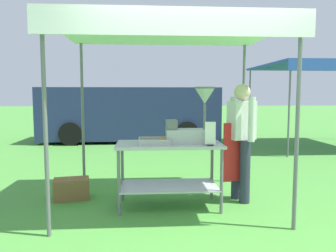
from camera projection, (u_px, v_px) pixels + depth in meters
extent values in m
plane|color=#478E38|center=(167.00, 146.00, 9.43)|extent=(70.00, 70.00, 0.00)
cylinder|color=slate|center=(45.00, 128.00, 3.28)|extent=(0.04, 0.04, 2.27)
cylinder|color=slate|center=(297.00, 126.00, 3.46)|extent=(0.04, 0.04, 2.27)
cylinder|color=slate|center=(83.00, 116.00, 5.21)|extent=(0.04, 0.04, 2.27)
cylinder|color=slate|center=(243.00, 115.00, 5.39)|extent=(0.04, 0.04, 2.27)
cube|color=white|center=(168.00, 30.00, 4.23)|extent=(2.82, 2.14, 0.05)
cube|color=white|center=(176.00, 23.00, 3.18)|extent=(2.82, 0.02, 0.24)
cube|color=#B7B7BC|center=(169.00, 144.00, 4.22)|extent=(1.35, 0.69, 0.04)
cube|color=#B7B7BC|center=(169.00, 186.00, 4.27)|extent=(1.24, 0.64, 0.02)
cylinder|color=slate|center=(119.00, 183.00, 3.92)|extent=(0.04, 0.04, 0.81)
cylinder|color=slate|center=(222.00, 182.00, 4.00)|extent=(0.04, 0.04, 0.81)
cylinder|color=slate|center=(122.00, 172.00, 4.51)|extent=(0.04, 0.04, 0.81)
cylinder|color=slate|center=(212.00, 170.00, 4.59)|extent=(0.04, 0.04, 0.81)
cube|color=#B7B7BC|center=(154.00, 143.00, 4.16)|extent=(0.39, 0.33, 0.01)
cube|color=#B7B7BC|center=(155.00, 142.00, 4.00)|extent=(0.39, 0.01, 0.06)
cube|color=#B7B7BC|center=(154.00, 139.00, 4.31)|extent=(0.39, 0.01, 0.06)
cube|color=#B7B7BC|center=(139.00, 140.00, 4.14)|extent=(0.01, 0.33, 0.06)
cube|color=#B7B7BC|center=(169.00, 140.00, 4.17)|extent=(0.01, 0.33, 0.06)
torus|color=gold|center=(159.00, 141.00, 4.20)|extent=(0.10, 0.10, 0.03)
torus|color=gold|center=(144.00, 141.00, 4.20)|extent=(0.10, 0.10, 0.03)
torus|color=gold|center=(153.00, 143.00, 4.06)|extent=(0.09, 0.09, 0.03)
torus|color=gold|center=(144.00, 142.00, 4.10)|extent=(0.12, 0.12, 0.03)
torus|color=gold|center=(161.00, 142.00, 4.11)|extent=(0.09, 0.09, 0.03)
torus|color=gold|center=(163.00, 140.00, 4.27)|extent=(0.11, 0.11, 0.03)
torus|color=gold|center=(150.00, 141.00, 4.25)|extent=(0.12, 0.12, 0.03)
torus|color=gold|center=(152.00, 142.00, 4.13)|extent=(0.12, 0.12, 0.03)
torus|color=gold|center=(163.00, 139.00, 4.21)|extent=(0.10, 0.10, 0.03)
torus|color=gold|center=(165.00, 141.00, 4.19)|extent=(0.09, 0.09, 0.03)
torus|color=gold|center=(144.00, 141.00, 4.05)|extent=(0.12, 0.12, 0.03)
cube|color=#B7B7BC|center=(188.00, 136.00, 4.22)|extent=(0.56, 0.28, 0.18)
cube|color=slate|center=(171.00, 125.00, 4.19)|extent=(0.14, 0.22, 0.12)
cylinder|color=slate|center=(205.00, 116.00, 4.21)|extent=(0.04, 0.04, 0.32)
cone|color=#B7B7BC|center=(205.00, 96.00, 4.18)|extent=(0.25, 0.25, 0.19)
cylinder|color=slate|center=(205.00, 88.00, 4.17)|extent=(0.26, 0.26, 0.02)
cube|color=black|center=(210.00, 145.00, 3.99)|extent=(0.08, 0.05, 0.02)
cube|color=white|center=(210.00, 133.00, 3.98)|extent=(0.13, 0.02, 0.28)
cylinder|color=#2D3347|center=(245.00, 172.00, 4.41)|extent=(0.14, 0.14, 0.86)
cylinder|color=#2D3347|center=(236.00, 169.00, 4.59)|extent=(0.14, 0.14, 0.86)
cube|color=silver|center=(242.00, 120.00, 4.44)|extent=(0.39, 0.32, 0.52)
cube|color=red|center=(234.00, 152.00, 4.43)|extent=(0.31, 0.12, 0.80)
cylinder|color=silver|center=(252.00, 119.00, 4.23)|extent=(0.11, 0.11, 0.58)
cylinder|color=silver|center=(233.00, 117.00, 4.64)|extent=(0.11, 0.11, 0.58)
sphere|color=beige|center=(242.00, 92.00, 4.40)|extent=(0.22, 0.22, 0.22)
cube|color=brown|center=(72.00, 189.00, 4.59)|extent=(0.53, 0.39, 0.29)
cube|color=navy|center=(131.00, 113.00, 10.50)|extent=(5.51, 1.94, 1.60)
cube|color=#1E2833|center=(62.00, 101.00, 10.30)|extent=(0.11, 1.62, 0.70)
cylinder|color=black|center=(71.00, 134.00, 9.50)|extent=(0.68, 0.24, 0.68)
cylinder|color=black|center=(83.00, 127.00, 11.35)|extent=(0.68, 0.24, 0.68)
cylinder|color=black|center=(187.00, 133.00, 9.75)|extent=(0.68, 0.24, 0.68)
cylinder|color=black|center=(180.00, 127.00, 11.60)|extent=(0.68, 0.24, 0.68)
cylinder|color=slate|center=(289.00, 109.00, 7.63)|extent=(0.04, 0.04, 2.25)
cylinder|color=slate|center=(249.00, 105.00, 10.55)|extent=(0.04, 0.04, 2.25)
cube|color=blue|center=(322.00, 66.00, 9.08)|extent=(3.30, 3.14, 0.05)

